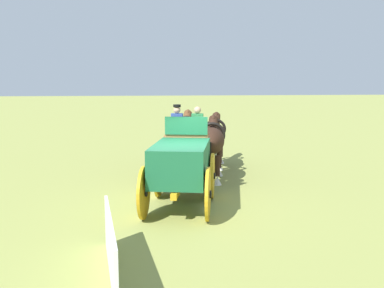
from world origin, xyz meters
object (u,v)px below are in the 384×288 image
(draft_horse_rear_near, at_px, (176,142))
(draft_horse_lead_near, at_px, (184,132))
(draft_horse_lead_off, at_px, (215,135))
(draft_horse_rear_off, at_px, (211,142))
(show_wagon, at_px, (182,163))

(draft_horse_rear_near, bearing_deg, draft_horse_lead_near, -13.88)
(draft_horse_lead_near, bearing_deg, draft_horse_lead_off, -103.47)
(draft_horse_lead_off, bearing_deg, draft_horse_rear_near, 139.54)
(draft_horse_rear_off, distance_m, draft_horse_lead_near, 2.91)
(show_wagon, distance_m, draft_horse_lead_off, 6.21)
(show_wagon, xyz_separation_m, draft_horse_rear_off, (3.31, -1.49, 0.12))
(show_wagon, bearing_deg, draft_horse_rear_near, -3.59)
(draft_horse_rear_near, distance_m, draft_horse_rear_off, 1.30)
(draft_horse_lead_near, bearing_deg, draft_horse_rear_off, -167.32)
(draft_horse_lead_near, xyz_separation_m, draft_horse_lead_off, (-0.30, -1.26, -0.09))
(draft_horse_lead_near, relative_size, draft_horse_lead_off, 0.96)
(draft_horse_rear_near, distance_m, draft_horse_lead_near, 2.59)
(show_wagon, height_order, draft_horse_lead_near, show_wagon)
(draft_horse_rear_off, height_order, draft_horse_lead_near, draft_horse_lead_near)
(show_wagon, height_order, draft_horse_rear_near, show_wagon)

